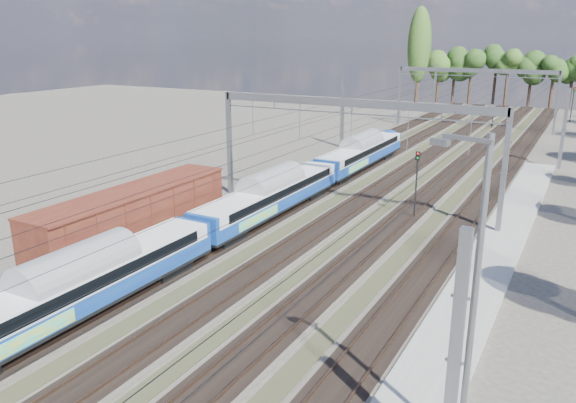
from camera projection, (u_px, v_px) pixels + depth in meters
The scene contains 11 objects.
track_bed at pixel (405, 172), 58.04m from camera, with size 21.00×130.00×0.34m.
platform at pixel (477, 286), 31.48m from camera, with size 3.00×70.00×0.30m, color gray.
catenary at pixel (432, 103), 62.57m from camera, with size 25.65×130.00×9.00m.
tree_belt at pixel (529, 72), 90.24m from camera, with size 39.99×101.81×11.82m.
poplar at pixel (419, 46), 105.95m from camera, with size 4.40×4.40×19.04m.
emu_train at pixel (269, 191), 42.68m from camera, with size 2.65×56.16×3.88m.
freight_boxcar at pixel (134, 215), 36.57m from camera, with size 3.22×15.52×4.00m.
worker at pixel (492, 122), 86.37m from camera, with size 0.61×0.40×1.67m, color black.
signal_near at pixel (417, 177), 42.46m from camera, with size 0.36×0.33×5.35m.
signal_far at pixel (573, 100), 91.57m from camera, with size 0.37×0.34×5.65m.
lamp_post at pixel (471, 293), 17.37m from camera, with size 1.84×0.50×11.01m.
Camera 1 is at (16.52, -10.39, 13.65)m, focal length 35.00 mm.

